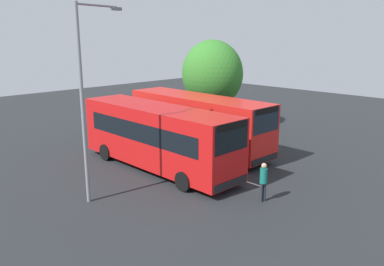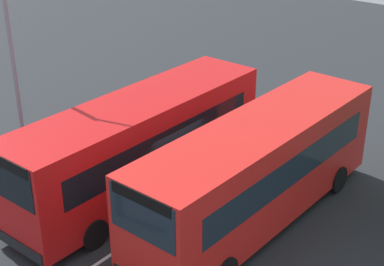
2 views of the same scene
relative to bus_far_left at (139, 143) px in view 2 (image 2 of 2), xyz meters
name	(u,v)px [view 2 (image 2 of 2)]	position (x,y,z in m)	size (l,w,h in m)	color
ground_plane	(192,201)	(-0.58, 1.82, -1.86)	(63.92, 63.92, 0.00)	#232628
bus_far_left	(139,143)	(0.00, 0.00, 0.00)	(10.29, 2.70, 3.40)	red
bus_center_left	(258,169)	(-1.00, 4.10, 0.00)	(10.32, 2.78, 3.40)	red
street_lamp	(16,41)	(1.12, -4.72, 2.94)	(0.84, 2.64, 8.34)	gray
lane_stripe_outer_left	(192,201)	(-0.58, 1.82, -1.85)	(12.48, 0.12, 0.01)	silver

